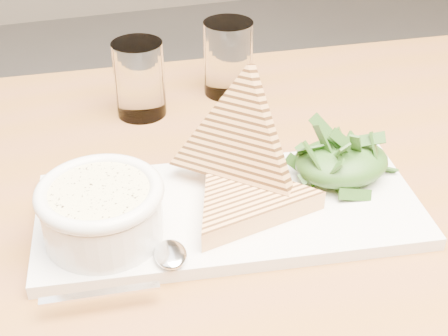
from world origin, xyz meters
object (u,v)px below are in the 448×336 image
object	(u,v)px
glass_near	(139,79)
glass_far	(228,58)
platter	(229,210)
soup_bowl	(103,217)
table_top	(223,209)

from	to	relation	value
glass_near	glass_far	size ratio (longest dim) A/B	0.97
platter	glass_near	size ratio (longest dim) A/B	3.94
glass_near	glass_far	distance (m)	0.14
platter	glass_near	xyz separation A→B (m)	(-0.05, 0.26, 0.04)
soup_bowl	glass_near	world-z (taller)	glass_near
platter	glass_far	world-z (taller)	glass_far
soup_bowl	glass_far	xyz separation A→B (m)	(0.22, 0.29, 0.02)
table_top	glass_far	distance (m)	0.27
soup_bowl	table_top	bearing A→B (deg)	19.17
table_top	soup_bowl	bearing A→B (deg)	-160.83
table_top	glass_near	bearing A→B (deg)	102.77
table_top	platter	bearing A→B (deg)	-95.77
glass_far	glass_near	bearing A→B (deg)	-168.98
table_top	glass_near	size ratio (longest dim) A/B	10.86
table_top	platter	world-z (taller)	platter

